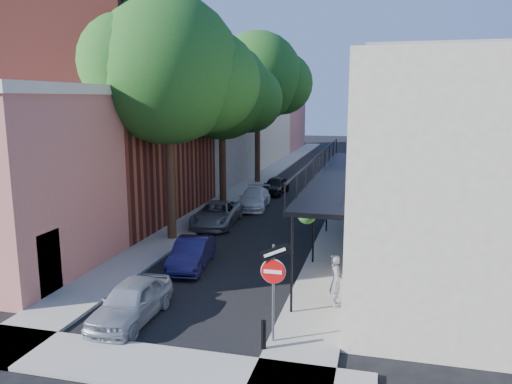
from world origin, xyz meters
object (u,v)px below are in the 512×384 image
Objects in this scene: oak_far at (264,79)px; parked_car_e at (275,186)px; oak_near at (178,73)px; parked_car_d at (254,199)px; parked_car_a at (131,301)px; pedestrian at (336,281)px; bollard at (264,335)px; parked_car_b at (192,253)px; parked_car_c at (216,214)px; oak_mid at (229,93)px; sign_post at (273,275)px.

oak_far is 9.11m from parked_car_e.
oak_near reaches higher than parked_car_d.
oak_far reaches higher than parked_car_e.
parked_car_a is (1.97, -8.83, -7.25)m from oak_near.
pedestrian reaches higher than parked_car_a.
bollard is 4.50m from parked_car_a.
parked_car_d is at bearing 105.24° from bollard.
parked_car_b is 0.80× the size of parked_car_c.
parked_car_b is 1.01× the size of parked_car_e.
parked_car_d is 4.92m from parked_car_e.
oak_mid is 8.24m from parked_car_c.
parked_car_a is (2.02, -16.80, -6.43)m from oak_mid.
bollard is at bearing -70.10° from oak_mid.
oak_near is at bearing 125.09° from sign_post.
oak_mid is 13.57m from parked_car_b.
sign_post is 0.71× the size of parked_car_d.
parked_car_b is 0.86× the size of parked_car_d.
parked_car_b is 11.34m from parked_car_d.
oak_mid is (-6.42, 17.73, 6.54)m from bollard.
oak_near is 0.96× the size of oak_far.
sign_post is 1.74× the size of pedestrian.
bollard is at bearing -76.65° from oak_far.
oak_far is (-6.35, 26.77, 7.74)m from bollard.
oak_far is (0.01, 17.01, 0.38)m from oak_near.
oak_far is at bearing 88.12° from parked_car_b.
parked_car_e is 2.10× the size of pedestrian.
sign_post is at bearing 137.22° from pedestrian.
sign_post is at bearing 71.44° from bollard.
oak_mid is 2.43× the size of parked_car_d.
parked_car_a reaches higher than parked_car_b.
oak_far is at bearing 2.80° from pedestrian.
parked_car_d is at bearing 90.60° from parked_car_a.
oak_near reaches higher than sign_post.
pedestrian is at bearing -69.15° from parked_car_e.
bollard is at bearing 138.34° from pedestrian.
parked_car_a is at bearing -97.25° from parked_car_b.
oak_mid reaches higher than sign_post.
pedestrian reaches higher than parked_car_b.
oak_far is at bearing 116.48° from parked_car_e.
parked_car_a is (-4.56, 0.46, -1.41)m from sign_post.
sign_post reaches higher than parked_car_e.
parked_car_c is 1.08× the size of parked_car_d.
parked_car_c is at bearing 115.33° from sign_post.
parked_car_b is (1.97, -3.80, -7.28)m from oak_near.
oak_near is 2.72× the size of parked_car_d.
oak_mid is at bearing -90.41° from oak_far.
parked_car_b is at bearing -84.72° from parked_car_c.
bollard is at bearing -12.43° from parked_car_a.
parked_car_e is at bearing 81.64° from parked_car_d.
pedestrian is (7.20, -9.32, 0.35)m from parked_car_c.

